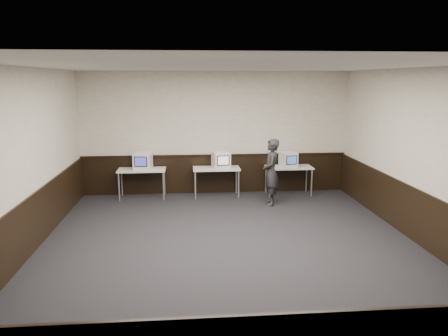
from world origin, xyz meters
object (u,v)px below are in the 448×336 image
(person, at_px, (271,172))
(emac_right, at_px, (288,159))
(desk_left, at_px, (142,172))
(desk_right, at_px, (289,169))
(desk_center, at_px, (216,170))
(emac_left, at_px, (143,161))
(emac_center, at_px, (221,160))

(person, bearing_deg, emac_right, 153.26)
(desk_left, relative_size, desk_right, 1.00)
(desk_center, distance_m, emac_left, 1.88)
(desk_left, xyz_separation_m, desk_right, (3.80, 0.00, 0.00))
(desk_left, relative_size, emac_center, 2.35)
(emac_left, bearing_deg, desk_center, 8.06)
(emac_center, height_order, person, person)
(emac_right, bearing_deg, desk_right, 37.94)
(desk_left, height_order, emac_right, emac_right)
(emac_left, bearing_deg, emac_center, 7.17)
(emac_center, relative_size, person, 0.32)
(emac_left, distance_m, person, 3.24)
(desk_right, height_order, emac_left, emac_left)
(emac_right, bearing_deg, emac_center, 168.70)
(desk_center, height_order, desk_right, same)
(desk_right, distance_m, emac_right, 0.27)
(emac_center, bearing_deg, desk_center, 155.59)
(emac_left, bearing_deg, desk_right, 7.85)
(desk_left, height_order, emac_center, emac_center)
(desk_center, xyz_separation_m, person, (1.25, -0.90, 0.12))
(emac_right, bearing_deg, desk_center, 167.78)
(desk_left, xyz_separation_m, desk_center, (1.90, 0.00, 0.00))
(desk_left, height_order, desk_center, same)
(emac_left, xyz_separation_m, emac_center, (1.98, -0.02, -0.00))
(desk_center, xyz_separation_m, emac_right, (1.87, -0.03, 0.27))
(desk_left, bearing_deg, emac_center, -0.86)
(desk_right, xyz_separation_m, emac_right, (-0.03, -0.03, 0.27))
(desk_left, relative_size, desk_center, 1.00)
(desk_center, height_order, emac_center, emac_center)
(desk_center, relative_size, person, 0.75)
(desk_right, distance_m, emac_left, 3.77)
(emac_right, relative_size, person, 0.30)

